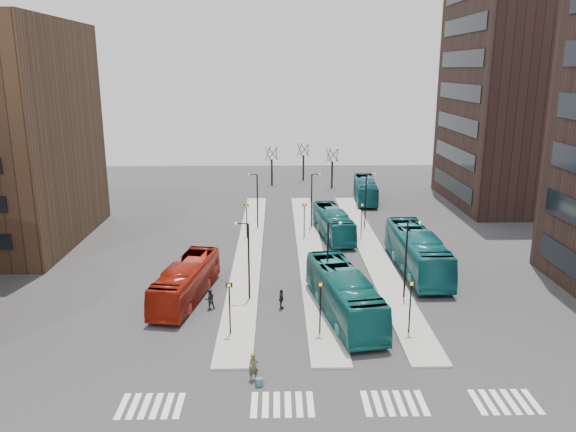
{
  "coord_description": "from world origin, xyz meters",
  "views": [
    {
      "loc": [
        -1.23,
        -22.38,
        17.37
      ],
      "look_at": [
        -0.29,
        24.51,
        5.0
      ],
      "focal_mm": 35.0,
      "sensor_mm": 36.0,
      "label": 1
    }
  ],
  "objects_px": {
    "suitcase": "(259,382)",
    "teal_bus_d": "(365,190)",
    "commuter_c": "(339,304)",
    "commuter_b": "(281,299)",
    "commuter_a": "(210,299)",
    "teal_bus_a": "(344,294)",
    "red_bus": "(186,281)",
    "traveller": "(254,367)",
    "teal_bus_c": "(417,252)",
    "teal_bus_b": "(333,223)"
  },
  "relations": [
    {
      "from": "suitcase",
      "to": "teal_bus_d",
      "type": "height_order",
      "value": "teal_bus_d"
    },
    {
      "from": "commuter_c",
      "to": "commuter_b",
      "type": "bearing_deg",
      "value": -67.02
    },
    {
      "from": "teal_bus_d",
      "to": "commuter_b",
      "type": "height_order",
      "value": "teal_bus_d"
    },
    {
      "from": "teal_bus_d",
      "to": "commuter_a",
      "type": "height_order",
      "value": "teal_bus_d"
    },
    {
      "from": "teal_bus_a",
      "to": "commuter_b",
      "type": "distance_m",
      "value": 4.76
    },
    {
      "from": "red_bus",
      "to": "traveller",
      "type": "bearing_deg",
      "value": -54.45
    },
    {
      "from": "teal_bus_c",
      "to": "traveller",
      "type": "distance_m",
      "value": 22.36
    },
    {
      "from": "teal_bus_a",
      "to": "red_bus",
      "type": "bearing_deg",
      "value": 154.69
    },
    {
      "from": "commuter_a",
      "to": "commuter_c",
      "type": "bearing_deg",
      "value": 154.84
    },
    {
      "from": "teal_bus_c",
      "to": "commuter_b",
      "type": "distance_m",
      "value": 14.33
    },
    {
      "from": "red_bus",
      "to": "commuter_a",
      "type": "xyz_separation_m",
      "value": [
        2.03,
        -1.91,
        -0.69
      ]
    },
    {
      "from": "suitcase",
      "to": "teal_bus_c",
      "type": "distance_m",
      "value": 22.7
    },
    {
      "from": "red_bus",
      "to": "teal_bus_a",
      "type": "xyz_separation_m",
      "value": [
        11.82,
        -3.29,
        0.21
      ]
    },
    {
      "from": "suitcase",
      "to": "red_bus",
      "type": "xyz_separation_m",
      "value": [
        -6.01,
        12.5,
        1.22
      ]
    },
    {
      "from": "suitcase",
      "to": "teal_bus_a",
      "type": "height_order",
      "value": "teal_bus_a"
    },
    {
      "from": "teal_bus_b",
      "to": "commuter_c",
      "type": "bearing_deg",
      "value": -101.42
    },
    {
      "from": "traveller",
      "to": "commuter_b",
      "type": "bearing_deg",
      "value": 65.57
    },
    {
      "from": "teal_bus_d",
      "to": "commuter_c",
      "type": "height_order",
      "value": "teal_bus_d"
    },
    {
      "from": "suitcase",
      "to": "commuter_a",
      "type": "distance_m",
      "value": 11.32
    },
    {
      "from": "commuter_c",
      "to": "teal_bus_d",
      "type": "bearing_deg",
      "value": -157.2
    },
    {
      "from": "suitcase",
      "to": "traveller",
      "type": "relative_size",
      "value": 0.3
    },
    {
      "from": "suitcase",
      "to": "teal_bus_b",
      "type": "height_order",
      "value": "teal_bus_b"
    },
    {
      "from": "traveller",
      "to": "commuter_c",
      "type": "bearing_deg",
      "value": 42.16
    },
    {
      "from": "teal_bus_b",
      "to": "red_bus",
      "type": "bearing_deg",
      "value": -135.41
    },
    {
      "from": "teal_bus_b",
      "to": "teal_bus_d",
      "type": "bearing_deg",
      "value": 63.06
    },
    {
      "from": "suitcase",
      "to": "commuter_a",
      "type": "height_order",
      "value": "commuter_a"
    },
    {
      "from": "traveller",
      "to": "commuter_a",
      "type": "xyz_separation_m",
      "value": [
        -3.64,
        9.93,
        -0.03
      ]
    },
    {
      "from": "suitcase",
      "to": "teal_bus_a",
      "type": "xyz_separation_m",
      "value": [
        5.81,
        9.21,
        1.44
      ]
    },
    {
      "from": "teal_bus_a",
      "to": "traveller",
      "type": "height_order",
      "value": "teal_bus_a"
    },
    {
      "from": "suitcase",
      "to": "commuter_a",
      "type": "xyz_separation_m",
      "value": [
        -3.98,
        10.59,
        0.53
      ]
    },
    {
      "from": "teal_bus_b",
      "to": "commuter_b",
      "type": "distance_m",
      "value": 19.26
    },
    {
      "from": "teal_bus_d",
      "to": "commuter_b",
      "type": "xyz_separation_m",
      "value": [
        -11.64,
        -35.03,
        -0.77
      ]
    },
    {
      "from": "commuter_a",
      "to": "commuter_b",
      "type": "xyz_separation_m",
      "value": [
        5.31,
        -0.05,
        -0.02
      ]
    },
    {
      "from": "suitcase",
      "to": "commuter_c",
      "type": "distance_m",
      "value": 11.15
    },
    {
      "from": "teal_bus_b",
      "to": "commuter_b",
      "type": "height_order",
      "value": "teal_bus_b"
    },
    {
      "from": "traveller",
      "to": "commuter_c",
      "type": "xyz_separation_m",
      "value": [
        5.86,
        9.02,
        -0.08
      ]
    },
    {
      "from": "commuter_a",
      "to": "commuter_c",
      "type": "xyz_separation_m",
      "value": [
        9.5,
        -0.91,
        -0.04
      ]
    },
    {
      "from": "teal_bus_b",
      "to": "commuter_a",
      "type": "relative_size",
      "value": 6.78
    },
    {
      "from": "teal_bus_c",
      "to": "commuter_a",
      "type": "bearing_deg",
      "value": -156.91
    },
    {
      "from": "red_bus",
      "to": "teal_bus_c",
      "type": "height_order",
      "value": "teal_bus_c"
    },
    {
      "from": "teal_bus_c",
      "to": "commuter_b",
      "type": "xyz_separation_m",
      "value": [
        -11.99,
        -7.79,
        -1.03
      ]
    },
    {
      "from": "teal_bus_a",
      "to": "teal_bus_c",
      "type": "relative_size",
      "value": 0.94
    },
    {
      "from": "teal_bus_d",
      "to": "commuter_c",
      "type": "distance_m",
      "value": 36.66
    },
    {
      "from": "red_bus",
      "to": "traveller",
      "type": "xyz_separation_m",
      "value": [
        5.67,
        -11.85,
        -0.65
      ]
    },
    {
      "from": "suitcase",
      "to": "commuter_b",
      "type": "distance_m",
      "value": 10.63
    },
    {
      "from": "traveller",
      "to": "commuter_a",
      "type": "bearing_deg",
      "value": 95.31
    },
    {
      "from": "teal_bus_c",
      "to": "commuter_c",
      "type": "height_order",
      "value": "teal_bus_c"
    },
    {
      "from": "teal_bus_a",
      "to": "commuter_c",
      "type": "bearing_deg",
      "value": 111.61
    },
    {
      "from": "teal_bus_a",
      "to": "teal_bus_d",
      "type": "distance_m",
      "value": 37.06
    },
    {
      "from": "commuter_a",
      "to": "commuter_c",
      "type": "distance_m",
      "value": 9.55
    }
  ]
}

